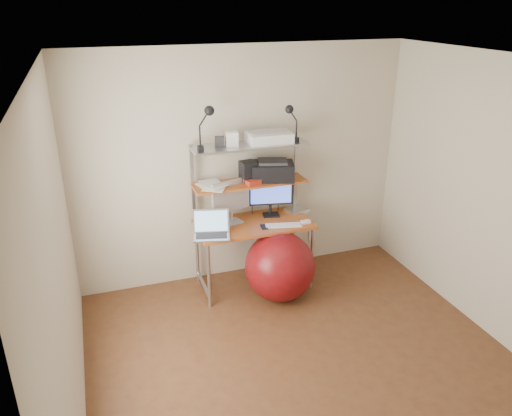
{
  "coord_description": "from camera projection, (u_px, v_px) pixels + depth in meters",
  "views": [
    {
      "loc": [
        -1.52,
        -3.04,
        2.9
      ],
      "look_at": [
        -0.07,
        1.15,
        1.03
      ],
      "focal_mm": 35.0,
      "sensor_mm": 36.0,
      "label": 1
    }
  ],
  "objects": [
    {
      "name": "mouse",
      "position": [
        306.0,
        222.0,
        5.19
      ],
      "size": [
        0.1,
        0.06,
        0.03
      ],
      "primitive_type": "cube",
      "rotation": [
        0.0,
        0.0,
        0.06
      ],
      "color": "white",
      "rests_on": "desktop"
    },
    {
      "name": "exercise_ball",
      "position": [
        280.0,
        267.0,
        5.11
      ],
      "size": [
        0.72,
        0.72,
        0.72
      ],
      "primitive_type": "sphere",
      "color": "maroon",
      "rests_on": "floor"
    },
    {
      "name": "phone",
      "position": [
        264.0,
        227.0,
        5.09
      ],
      "size": [
        0.08,
        0.13,
        0.01
      ],
      "primitive_type": "cube",
      "rotation": [
        0.0,
        0.0,
        -0.13
      ],
      "color": "black",
      "rests_on": "desktop"
    },
    {
      "name": "wall_outlet",
      "position": [
        312.0,
        235.0,
        5.92
      ],
      "size": [
        0.08,
        0.01,
        0.12
      ],
      "primitive_type": "cube",
      "color": "white",
      "rests_on": "room"
    },
    {
      "name": "keyboard",
      "position": [
        283.0,
        225.0,
        5.13
      ],
      "size": [
        0.38,
        0.19,
        0.01
      ],
      "primitive_type": "cube",
      "rotation": [
        0.0,
        0.0,
        -0.22
      ],
      "color": "white",
      "rests_on": "desktop"
    },
    {
      "name": "paper_stack",
      "position": [
        212.0,
        185.0,
        5.03
      ],
      "size": [
        0.34,
        0.41,
        0.02
      ],
      "color": "white",
      "rests_on": "mid_shelf"
    },
    {
      "name": "monitor_black",
      "position": [
        271.0,
        194.0,
        5.3
      ],
      "size": [
        0.48,
        0.17,
        0.48
      ],
      "rotation": [
        0.0,
        0.0,
        -0.21
      ],
      "color": "black",
      "rests_on": "desktop"
    },
    {
      "name": "nas_cube",
      "position": [
        248.0,
        172.0,
        5.11
      ],
      "size": [
        0.17,
        0.17,
        0.22
      ],
      "primitive_type": "cube",
      "rotation": [
        0.0,
        0.0,
        0.13
      ],
      "color": "black",
      "rests_on": "mid_shelf"
    },
    {
      "name": "box_white",
      "position": [
        232.0,
        139.0,
        4.92
      ],
      "size": [
        0.13,
        0.12,
        0.14
      ],
      "primitive_type": "cube",
      "rotation": [
        0.0,
        0.0,
        -0.16
      ],
      "color": "white",
      "rests_on": "top_shelf"
    },
    {
      "name": "computer_desk",
      "position": [
        252.0,
        202.0,
        5.17
      ],
      "size": [
        1.2,
        0.6,
        1.57
      ],
      "color": "#BB5B24",
      "rests_on": "ground"
    },
    {
      "name": "clip_lamp_right",
      "position": [
        291.0,
        115.0,
        4.93
      ],
      "size": [
        0.15,
        0.09,
        0.38
      ],
      "color": "black",
      "rests_on": "top_shelf"
    },
    {
      "name": "box_grey",
      "position": [
        220.0,
        142.0,
        4.91
      ],
      "size": [
        0.11,
        0.11,
        0.09
      ],
      "primitive_type": "cube",
      "rotation": [
        0.0,
        0.0,
        -0.26
      ],
      "color": "#2A2A2D",
      "rests_on": "top_shelf"
    },
    {
      "name": "mac_mini",
      "position": [
        296.0,
        210.0,
        5.46
      ],
      "size": [
        0.25,
        0.25,
        0.04
      ],
      "primitive_type": "cube",
      "rotation": [
        0.0,
        0.0,
        0.29
      ],
      "color": "#B7B8BC",
      "rests_on": "desktop"
    },
    {
      "name": "laptop",
      "position": [
        211.0,
        230.0,
        4.91
      ],
      "size": [
        0.42,
        0.37,
        0.31
      ],
      "rotation": [
        0.0,
        0.0,
        -0.25
      ],
      "color": "#B7B8BC",
      "rests_on": "desktop"
    },
    {
      "name": "monitor_silver",
      "position": [
        231.0,
        199.0,
        5.11
      ],
      "size": [
        0.43,
        0.21,
        0.49
      ],
      "rotation": [
        0.0,
        0.0,
        0.32
      ],
      "color": "#ACABB0",
      "rests_on": "desktop"
    },
    {
      "name": "scanner",
      "position": [
        269.0,
        137.0,
        5.04
      ],
      "size": [
        0.45,
        0.3,
        0.12
      ],
      "rotation": [
        0.0,
        0.0,
        -0.02
      ],
      "color": "white",
      "rests_on": "top_shelf"
    },
    {
      "name": "room",
      "position": [
        315.0,
        237.0,
        3.74
      ],
      "size": [
        3.6,
        3.6,
        3.6
      ],
      "color": "brown",
      "rests_on": "ground"
    },
    {
      "name": "printer",
      "position": [
        273.0,
        170.0,
        5.19
      ],
      "size": [
        0.5,
        0.41,
        0.21
      ],
      "rotation": [
        0.0,
        0.0,
        -0.3
      ],
      "color": "black",
      "rests_on": "mid_shelf"
    },
    {
      "name": "red_box",
      "position": [
        253.0,
        181.0,
        5.09
      ],
      "size": [
        0.21,
        0.17,
        0.05
      ],
      "primitive_type": "cube",
      "rotation": [
        0.0,
        0.0,
        0.29
      ],
      "color": "#B22C1C",
      "rests_on": "mid_shelf"
    },
    {
      "name": "clip_lamp_left",
      "position": [
        207.0,
        118.0,
        4.66
      ],
      "size": [
        0.17,
        0.1,
        0.43
      ],
      "color": "black",
      "rests_on": "top_shelf"
    }
  ]
}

